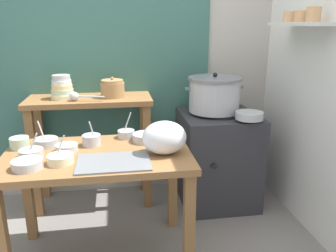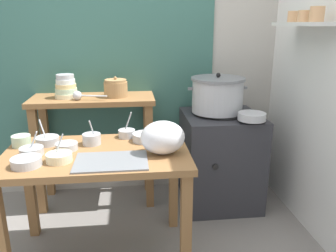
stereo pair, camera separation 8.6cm
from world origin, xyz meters
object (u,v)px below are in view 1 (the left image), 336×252
(wide_pan, at_px, (249,115))
(bowl_stack_enamel, at_px, (62,88))
(steamer_pot, at_px, (214,94))
(prep_bowl_8, at_px, (20,142))
(serving_tray, at_px, (114,162))
(stove_block, at_px, (217,158))
(prep_bowl_3, at_px, (27,164))
(prep_bowl_0, at_px, (67,147))
(ladle, at_px, (75,96))
(clay_pot, at_px, (113,89))
(prep_bowl_7, at_px, (31,153))
(back_shelf_table, at_px, (91,125))
(prep_bowl_1, at_px, (60,159))
(plastic_bag, at_px, (164,138))
(prep_table, at_px, (99,170))
(prep_bowl_5, at_px, (126,133))
(prep_bowl_4, at_px, (46,142))
(prep_bowl_6, at_px, (92,140))
(prep_bowl_2, at_px, (145,137))

(wide_pan, bearing_deg, bowl_stack_enamel, 164.77)
(steamer_pot, relative_size, prep_bowl_8, 4.10)
(steamer_pot, bearing_deg, serving_tray, -135.09)
(stove_block, relative_size, steamer_pot, 1.66)
(prep_bowl_3, bearing_deg, prep_bowl_0, 53.08)
(ladle, bearing_deg, clay_pot, 20.08)
(clay_pot, height_order, prep_bowl_7, clay_pot)
(ladle, bearing_deg, back_shelf_table, 47.43)
(serving_tray, height_order, prep_bowl_1, prep_bowl_1)
(stove_block, relative_size, ladle, 3.00)
(plastic_bag, distance_m, prep_bowl_8, 0.89)
(ladle, bearing_deg, plastic_bag, -51.36)
(bowl_stack_enamel, bearing_deg, prep_bowl_8, -108.15)
(back_shelf_table, height_order, wide_pan, back_shelf_table)
(prep_bowl_0, xyz_separation_m, prep_bowl_7, (-0.19, -0.06, 0.00))
(prep_table, relative_size, prep_bowl_5, 6.35)
(prep_table, height_order, serving_tray, serving_tray)
(prep_bowl_5, bearing_deg, back_shelf_table, 118.60)
(serving_tray, bearing_deg, prep_bowl_0, 140.88)
(prep_bowl_3, distance_m, prep_bowl_4, 0.34)
(bowl_stack_enamel, distance_m, serving_tray, 1.01)
(bowl_stack_enamel, bearing_deg, prep_bowl_5, -46.25)
(prep_bowl_1, bearing_deg, bowl_stack_enamel, 95.94)
(bowl_stack_enamel, relative_size, serving_tray, 0.45)
(ladle, bearing_deg, prep_bowl_4, -107.16)
(back_shelf_table, height_order, prep_bowl_6, back_shelf_table)
(prep_bowl_3, bearing_deg, bowl_stack_enamel, 85.41)
(stove_block, bearing_deg, steamer_pot, 153.38)
(prep_table, xyz_separation_m, prep_bowl_0, (-0.18, 0.06, 0.13))
(plastic_bag, xyz_separation_m, prep_bowl_2, (-0.09, 0.23, -0.07))
(steamer_pot, relative_size, prep_bowl_0, 3.52)
(prep_table, relative_size, prep_bowl_4, 6.84)
(prep_table, xyz_separation_m, prep_bowl_5, (0.18, 0.25, 0.14))
(back_shelf_table, height_order, steamer_pot, steamer_pot)
(prep_bowl_3, bearing_deg, prep_bowl_8, 109.94)
(prep_bowl_0, xyz_separation_m, prep_bowl_8, (-0.29, 0.10, 0.01))
(prep_bowl_1, bearing_deg, steamer_pot, 34.79)
(prep_bowl_2, relative_size, prep_bowl_5, 0.96)
(prep_bowl_4, bearing_deg, prep_bowl_2, -0.65)
(prep_bowl_2, bearing_deg, prep_bowl_5, 142.51)
(prep_table, distance_m, stove_block, 1.13)
(wide_pan, bearing_deg, steamer_pot, 126.19)
(bowl_stack_enamel, height_order, prep_bowl_5, bowl_stack_enamel)
(prep_bowl_1, distance_m, prep_bowl_7, 0.21)
(prep_bowl_2, distance_m, prep_bowl_4, 0.62)
(prep_bowl_1, height_order, prep_bowl_5, prep_bowl_5)
(clay_pot, height_order, prep_bowl_6, clay_pot)
(steamer_pot, relative_size, prep_bowl_1, 3.06)
(prep_bowl_2, xyz_separation_m, prep_bowl_3, (-0.65, -0.33, -0.00))
(steamer_pot, height_order, bowl_stack_enamel, steamer_pot)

